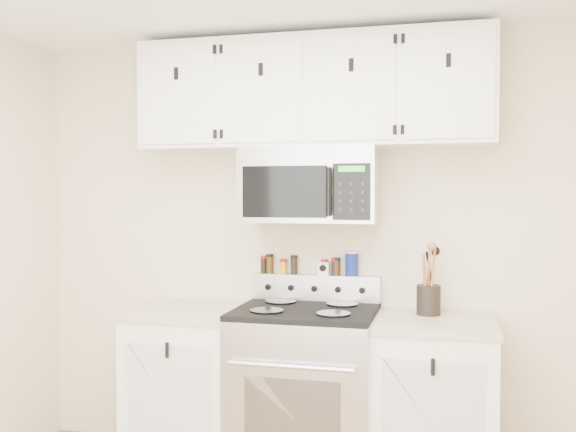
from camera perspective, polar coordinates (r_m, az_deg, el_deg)
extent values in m
cube|color=beige|center=(3.83, 2.62, -2.95)|extent=(3.50, 0.01, 2.50)
cube|color=#B7B7BA|center=(3.67, 1.57, -15.75)|extent=(0.76, 0.65, 0.92)
cube|color=black|center=(3.39, 0.37, -17.50)|extent=(0.50, 0.02, 0.40)
cube|color=black|center=(3.56, 1.58, -8.44)|extent=(0.76, 0.65, 0.03)
cube|color=#B7B7BA|center=(3.82, 2.51, -6.36)|extent=(0.76, 0.08, 0.15)
cylinder|color=black|center=(3.45, -1.91, -8.42)|extent=(0.18, 0.18, 0.01)
cylinder|color=black|center=(3.37, 4.05, -8.68)|extent=(0.18, 0.18, 0.01)
cylinder|color=black|center=(3.74, -0.64, -7.62)|extent=(0.18, 0.18, 0.01)
cylinder|color=black|center=(3.67, 4.87, -7.82)|extent=(0.18, 0.18, 0.01)
cube|color=white|center=(3.90, -8.64, -15.01)|extent=(0.62, 0.60, 0.88)
cube|color=tan|center=(3.79, -8.68, -8.35)|extent=(0.64, 0.62, 0.04)
cube|color=white|center=(3.63, 12.83, -16.37)|extent=(0.62, 0.60, 0.88)
cube|color=tan|center=(3.51, 12.89, -9.22)|extent=(0.64, 0.62, 0.04)
cube|color=#9E9EA3|center=(3.63, 2.05, 2.79)|extent=(0.76, 0.38, 0.42)
cube|color=#B7B7BA|center=(3.45, 1.38, 5.66)|extent=(0.73, 0.01, 0.08)
cube|color=black|center=(3.46, -0.32, 2.17)|extent=(0.47, 0.01, 0.28)
cube|color=black|center=(3.39, 5.67, 2.16)|extent=(0.20, 0.01, 0.30)
cylinder|color=black|center=(3.37, 3.65, 2.17)|extent=(0.03, 0.03, 0.26)
cube|color=white|center=(3.70, 2.14, 10.87)|extent=(2.00, 0.33, 0.62)
cube|color=white|center=(3.77, -9.86, 10.68)|extent=(0.46, 0.01, 0.57)
cube|color=black|center=(3.78, -9.92, 12.37)|extent=(0.02, 0.01, 0.07)
cube|color=white|center=(3.59, -2.41, 11.13)|extent=(0.46, 0.01, 0.57)
cube|color=black|center=(3.61, -2.45, 12.90)|extent=(0.03, 0.01, 0.07)
cube|color=white|center=(3.49, 5.65, 11.40)|extent=(0.46, 0.01, 0.57)
cube|color=black|center=(3.50, 5.64, 13.22)|extent=(0.03, 0.01, 0.07)
cube|color=white|center=(3.45, 14.06, 11.45)|extent=(0.46, 0.01, 0.57)
cube|color=black|center=(3.46, 14.08, 13.29)|extent=(0.02, 0.01, 0.07)
cylinder|color=black|center=(3.60, 12.38, -7.30)|extent=(0.13, 0.13, 0.16)
cylinder|color=#995D37|center=(3.58, 12.40, -5.34)|extent=(0.02, 0.02, 0.30)
cylinder|color=#995D37|center=(3.57, 12.74, -5.19)|extent=(0.02, 0.02, 0.32)
cylinder|color=#995D37|center=(3.59, 12.05, -5.48)|extent=(0.02, 0.02, 0.28)
cylinder|color=black|center=(3.60, 12.58, -5.38)|extent=(0.02, 0.02, 0.29)
cylinder|color=#995D37|center=(3.56, 12.21, -5.29)|extent=(0.02, 0.02, 0.31)
cube|color=white|center=(3.79, 3.19, -4.68)|extent=(0.07, 0.06, 0.08)
cylinder|color=navy|center=(3.76, 5.68, -4.32)|extent=(0.08, 0.08, 0.13)
cylinder|color=white|center=(3.76, 5.68, -3.24)|extent=(0.08, 0.08, 0.01)
cylinder|color=black|center=(3.88, -2.18, -4.44)|extent=(0.04, 0.04, 0.09)
cylinder|color=#AF110D|center=(3.87, -2.18, -3.67)|extent=(0.04, 0.04, 0.02)
cylinder|color=#3C2A0E|center=(3.87, -1.63, -4.38)|extent=(0.04, 0.04, 0.10)
cylinder|color=black|center=(3.86, -1.63, -3.53)|extent=(0.04, 0.04, 0.02)
cylinder|color=orange|center=(3.85, -0.41, -4.61)|extent=(0.04, 0.04, 0.07)
cylinder|color=maroon|center=(3.84, -0.41, -3.95)|extent=(0.04, 0.04, 0.02)
cylinder|color=black|center=(3.83, 0.54, -4.47)|extent=(0.04, 0.04, 0.10)
cylinder|color=black|center=(3.82, 0.54, -3.64)|extent=(0.04, 0.04, 0.02)
cylinder|color=gold|center=(3.79, 3.26, -4.69)|extent=(0.04, 0.04, 0.08)
cylinder|color=#B30D1A|center=(3.79, 3.26, -3.99)|extent=(0.04, 0.04, 0.02)
cylinder|color=black|center=(3.78, 4.18, -4.64)|extent=(0.04, 0.04, 0.09)
cylinder|color=#AF0E0D|center=(3.78, 4.18, -3.87)|extent=(0.04, 0.04, 0.02)
cylinder|color=#432110|center=(3.78, 4.33, -4.62)|extent=(0.04, 0.04, 0.09)
cylinder|color=black|center=(3.77, 4.33, -3.84)|extent=(0.04, 0.04, 0.02)
cylinder|color=yellow|center=(3.77, 5.44, -4.68)|extent=(0.04, 0.04, 0.08)
cylinder|color=black|center=(3.76, 5.44, -3.93)|extent=(0.04, 0.04, 0.02)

